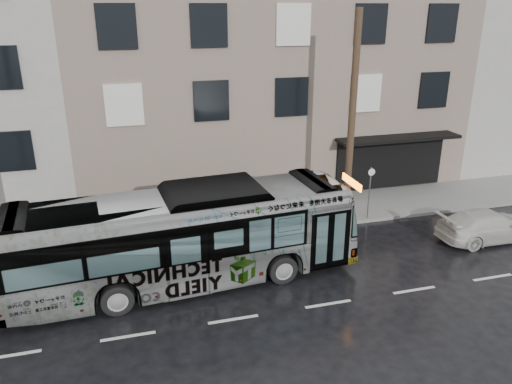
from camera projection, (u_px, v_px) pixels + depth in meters
ground at (218, 280)px, 17.83m from camera, size 120.00×120.00×0.00m
sidewalk at (196, 224)px, 22.23m from camera, size 90.00×3.60×0.15m
building_taupe at (257, 74)px, 28.61m from camera, size 20.00×12.00×11.00m
utility_pole_front at (352, 122)px, 20.81m from camera, size 0.30×0.30×9.00m
sign_post at (369, 193)px, 22.24m from camera, size 0.06×0.06×2.40m
bus at (182, 238)px, 17.11m from camera, size 12.52×3.82×3.43m
white_sedan at (488, 225)px, 20.69m from camera, size 4.45×1.85×1.28m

